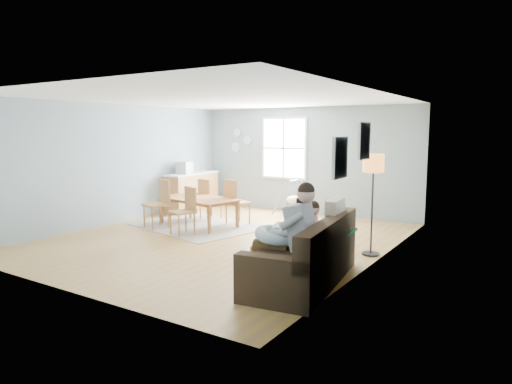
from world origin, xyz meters
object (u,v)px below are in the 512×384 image
Objects in this scene: chair_sw at (160,200)px; toddler at (306,225)px; sofa at (306,260)px; father at (289,232)px; storage_cube at (304,275)px; chair_se at (186,208)px; baby_swing at (294,199)px; monitor at (184,168)px; counter at (192,191)px; floor_lamp at (373,172)px; chair_ne at (234,199)px; dining_table at (198,212)px; chair_nw at (208,196)px.

toddler is at bearing -18.57° from chair_sw.
father is at bearing -106.40° from sofa.
chair_se is (-3.58, 1.83, 0.30)m from storage_cube.
monitor is at bearing -154.53° from baby_swing.
counter is at bearing 142.38° from storage_cube.
counter is at bearing 161.59° from floor_lamp.
chair_ne is 2.85× the size of monitor.
storage_cube is at bearing -92.67° from floor_lamp.
floor_lamp is (0.40, 1.69, 0.66)m from toddler.
floor_lamp is at bearing 80.23° from father.
baby_swing is (-2.51, 4.40, -0.38)m from toddler.
dining_table is 2.68m from baby_swing.
floor_lamp is at bearing -13.37° from chair_ne.
storage_cube is 5.76m from baby_swing.
father reaches higher than sofa.
counter is (-5.22, 3.72, 0.18)m from sofa.
chair_ne is (1.23, 1.07, -0.01)m from chair_sw.
counter is at bearing 145.44° from chair_nw.
storage_cube is at bearing -18.67° from father.
sofa is 1.38× the size of floor_lamp.
monitor is at bearing 131.81° from chair_se.
counter is 0.73m from monitor.
chair_sw is at bearing -67.65° from counter.
floor_lamp is 1.77× the size of chair_se.
chair_sw is 2.91× the size of monitor.
father is 4.69m from chair_sw.
chair_nw is at bearing 140.48° from father.
floor_lamp reaches higher than sofa.
storage_cube is at bearing -35.47° from monitor.
sofa is at bearing -61.11° from toddler.
chair_nw is (-0.32, 0.76, 0.24)m from dining_table.
father is 2.83× the size of storage_cube.
chair_ne reaches higher than storage_cube.
monitor reaches higher than storage_cube.
toddler is at bearing -32.12° from monitor.
chair_se is at bearing -172.38° from floor_lamp.
sofa is at bearing -98.56° from floor_lamp.
toddler is at bearing -39.71° from chair_ne.
chair_nw is 1.03× the size of baby_swing.
sofa is at bearing 112.23° from storage_cube.
storage_cube is (0.28, -0.09, -0.52)m from father.
toddler is 0.91× the size of chair_se.
sofa is 2.51× the size of baby_swing.
chair_ne is at bearing -13.47° from chair_nw.
chair_ne is at bearing 51.47° from dining_table.
counter is (-5.12, 4.06, -0.27)m from father.
father reaches higher than counter.
chair_ne is (-3.02, 3.04, -0.19)m from father.
baby_swing is at bearing 75.39° from chair_ne.
baby_swing reaches higher than dining_table.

